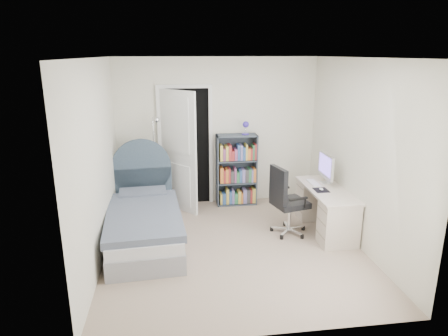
{
  "coord_description": "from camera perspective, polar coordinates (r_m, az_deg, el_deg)",
  "views": [
    {
      "loc": [
        -0.8,
        -4.88,
        2.55
      ],
      "look_at": [
        -0.11,
        0.15,
        1.09
      ],
      "focal_mm": 32.0,
      "sensor_mm": 36.0,
      "label": 1
    }
  ],
  "objects": [
    {
      "name": "desk",
      "position": [
        6.11,
        14.31,
        -5.47
      ],
      "size": [
        0.54,
        1.34,
        1.1
      ],
      "color": "beige",
      "rests_on": "ground"
    },
    {
      "name": "room_shell",
      "position": [
        5.12,
        1.45,
        1.35
      ],
      "size": [
        3.5,
        3.7,
        2.6
      ],
      "color": "gray",
      "rests_on": "ground"
    },
    {
      "name": "door",
      "position": [
        6.64,
        -6.18,
        2.8
      ],
      "size": [
        0.92,
        0.64,
        2.06
      ],
      "color": "black",
      "rests_on": "ground"
    },
    {
      "name": "nightstand",
      "position": [
        6.86,
        -12.62,
        -2.96
      ],
      "size": [
        0.37,
        0.37,
        0.55
      ],
      "color": "tan",
      "rests_on": "ground"
    },
    {
      "name": "bed",
      "position": [
        5.77,
        -11.34,
        -7.38
      ],
      "size": [
        1.1,
        2.11,
        1.26
      ],
      "color": "gray",
      "rests_on": "ground"
    },
    {
      "name": "office_chair",
      "position": [
        5.79,
        8.75,
        -4.21
      ],
      "size": [
        0.56,
        0.58,
        1.02
      ],
      "color": "silver",
      "rests_on": "ground"
    },
    {
      "name": "bookcase",
      "position": [
        6.89,
        1.9,
        -0.63
      ],
      "size": [
        0.69,
        0.3,
        1.46
      ],
      "color": "#3D4753",
      "rests_on": "ground"
    },
    {
      "name": "floor_lamp",
      "position": [
        6.76,
        -9.62,
        -0.56
      ],
      "size": [
        0.22,
        0.22,
        1.57
      ],
      "color": "silver",
      "rests_on": "ground"
    }
  ]
}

